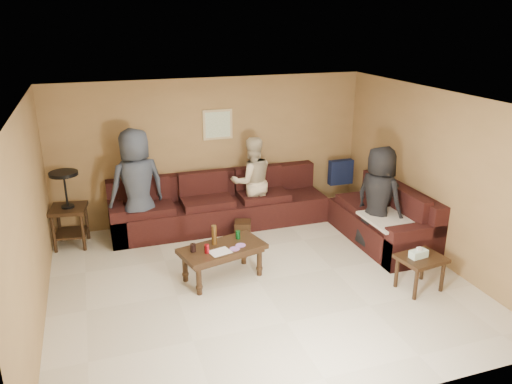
% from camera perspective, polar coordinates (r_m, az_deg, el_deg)
% --- Properties ---
extents(room, '(5.60, 5.50, 2.50)m').
position_cam_1_polar(room, '(6.36, 0.31, 2.94)').
color(room, beige).
rests_on(room, ground).
extents(sectional_sofa, '(4.65, 2.90, 0.97)m').
position_cam_1_polar(sectional_sofa, '(8.41, 2.19, -2.46)').
color(sectional_sofa, black).
rests_on(sectional_sofa, ground).
extents(coffee_table, '(1.27, 0.85, 0.76)m').
position_cam_1_polar(coffee_table, '(6.93, -3.90, -6.80)').
color(coffee_table, black).
rests_on(coffee_table, ground).
extents(end_table_left, '(0.61, 0.61, 1.23)m').
position_cam_1_polar(end_table_left, '(8.31, -20.69, -1.70)').
color(end_table_left, black).
rests_on(end_table_left, ground).
extents(side_table_right, '(0.64, 0.55, 0.63)m').
position_cam_1_polar(side_table_right, '(7.00, 18.29, -7.53)').
color(side_table_right, black).
rests_on(side_table_right, ground).
extents(waste_bin, '(0.33, 0.33, 0.31)m').
position_cam_1_polar(waste_bin, '(8.18, -1.52, -4.41)').
color(waste_bin, black).
rests_on(waste_bin, ground).
extents(wall_art, '(0.52, 0.04, 0.52)m').
position_cam_1_polar(wall_art, '(8.68, -4.41, 7.69)').
color(wall_art, tan).
rests_on(wall_art, ground).
extents(person_left, '(1.04, 0.82, 1.86)m').
position_cam_1_polar(person_left, '(8.09, -13.42, 0.64)').
color(person_left, '#333A47').
rests_on(person_left, ground).
extents(person_middle, '(0.76, 0.59, 1.56)m').
position_cam_1_polar(person_middle, '(8.58, -0.46, 1.23)').
color(person_middle, beige).
rests_on(person_middle, ground).
extents(person_right, '(0.80, 0.95, 1.65)m').
position_cam_1_polar(person_right, '(7.86, 13.84, -0.77)').
color(person_right, black).
rests_on(person_right, ground).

